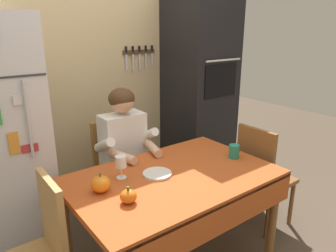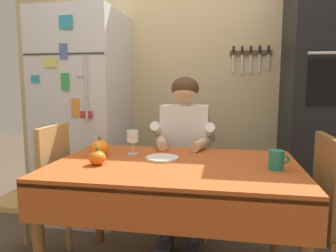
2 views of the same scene
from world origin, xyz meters
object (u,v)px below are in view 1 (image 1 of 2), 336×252
at_px(seated_person, 127,150).
at_px(serving_tray, 157,174).
at_px(wine_glass, 121,163).
at_px(pumpkin_medium, 101,184).
at_px(coffee_mug, 234,151).
at_px(wall_oven, 199,91).
at_px(dining_table, 175,187).
at_px(chair_behind_person, 118,168).
at_px(pumpkin_large, 128,196).
at_px(chair_right_side, 261,173).
at_px(chair_left_side, 38,252).

height_order(seated_person, serving_tray, seated_person).
height_order(wine_glass, serving_tray, wine_glass).
bearing_deg(pumpkin_medium, coffee_mug, -7.43).
xyz_separation_m(wall_oven, pumpkin_medium, (-1.54, -0.81, -0.26)).
bearing_deg(dining_table, wall_oven, 41.31).
distance_m(chair_behind_person, pumpkin_large, 1.02).
xyz_separation_m(wall_oven, serving_tray, (-1.14, -0.84, -0.30)).
distance_m(chair_right_side, coffee_mug, 0.45).
relative_size(coffee_mug, pumpkin_large, 1.06).
xyz_separation_m(dining_table, seated_person, (-0.02, 0.60, 0.08)).
height_order(dining_table, serving_tray, serving_tray).
bearing_deg(chair_right_side, wall_oven, 81.21).
bearing_deg(chair_right_side, wine_glass, 168.89).
distance_m(chair_behind_person, seated_person, 0.29).
xyz_separation_m(chair_behind_person, pumpkin_medium, (-0.47, -0.68, 0.28)).
height_order(wall_oven, dining_table, wall_oven).
bearing_deg(seated_person, pumpkin_large, -119.47).
xyz_separation_m(seated_person, serving_tray, (-0.06, -0.52, 0.01)).
bearing_deg(pumpkin_large, chair_right_side, 2.59).
distance_m(wine_glass, pumpkin_medium, 0.22).
relative_size(dining_table, seated_person, 1.12).
height_order(chair_behind_person, coffee_mug, chair_behind_person).
relative_size(chair_right_side, pumpkin_medium, 7.42).
distance_m(seated_person, wine_glass, 0.51).
bearing_deg(wall_oven, chair_right_side, -98.79).
height_order(chair_left_side, wine_glass, chair_left_side).
bearing_deg(chair_right_side, dining_table, 177.28).
distance_m(chair_behind_person, wine_glass, 0.74).
distance_m(coffee_mug, serving_tray, 0.65).
bearing_deg(pumpkin_large, pumpkin_medium, 108.41).
distance_m(wall_oven, dining_table, 1.45).
bearing_deg(dining_table, seated_person, 92.24).
xyz_separation_m(coffee_mug, pumpkin_large, (-0.98, -0.07, -0.01)).
relative_size(wall_oven, wine_glass, 13.44).
height_order(chair_left_side, pumpkin_medium, chair_left_side).
distance_m(wall_oven, chair_right_side, 1.12).
distance_m(dining_table, pumpkin_large, 0.45).
bearing_deg(wine_glass, serving_tray, -26.50).
xyz_separation_m(dining_table, serving_tray, (-0.09, 0.09, 0.09)).
relative_size(chair_behind_person, chair_right_side, 1.00).
xyz_separation_m(wall_oven, chair_behind_person, (-1.07, -0.13, -0.54)).
bearing_deg(chair_right_side, seated_person, 145.03).
distance_m(chair_behind_person, coffee_mug, 1.04).
xyz_separation_m(chair_right_side, coffee_mug, (-0.35, 0.01, 0.28)).
relative_size(chair_behind_person, coffee_mug, 8.62).
height_order(dining_table, chair_right_side, chair_right_side).
height_order(dining_table, pumpkin_large, pumpkin_large).
xyz_separation_m(dining_table, chair_behind_person, (-0.02, 0.79, -0.14)).
bearing_deg(pumpkin_medium, chair_behind_person, 55.56).
relative_size(chair_behind_person, pumpkin_large, 9.14).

